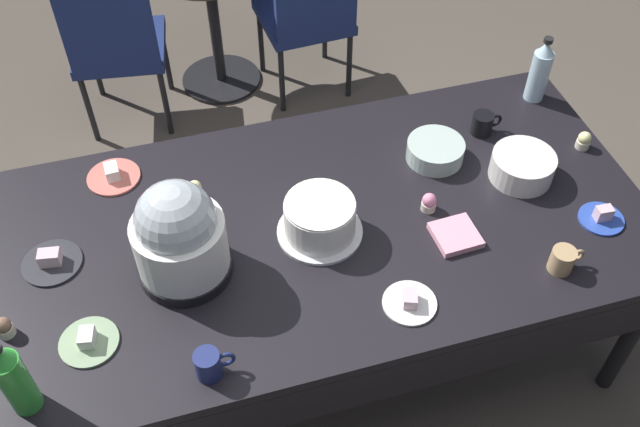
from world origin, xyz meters
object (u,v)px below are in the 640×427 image
object	(u,v)px
soda_bottle_lime_soda	(13,379)
frosted_layer_cake	(320,219)
potluck_table	(320,236)
coffee_mug_navy	(209,364)
cupcake_rose	(195,190)
ceramic_snack_bowl	(522,166)
maroon_chair_right	(308,13)
cupcake_vanilla	(584,141)
soda_bottle_water	(540,71)
round_cafe_table	(212,3)
dessert_plate_white	(410,302)
coffee_mug_black	(483,124)
cupcake_berry	(4,327)
maroon_chair_left	(117,44)
dessert_plate_sage	(88,341)
dessert_plate_charcoal	(51,261)
coffee_mug_tan	(563,260)
dessert_plate_coral	(113,175)
cupcake_cocoa	(429,202)
glass_salad_bowl	(435,151)
slow_cooker	(179,236)
dessert_plate_cobalt	(602,217)

from	to	relation	value
soda_bottle_lime_soda	frosted_layer_cake	bearing A→B (deg)	21.43
potluck_table	coffee_mug_navy	bearing A→B (deg)	-134.98
cupcake_rose	ceramic_snack_bowl	bearing A→B (deg)	-11.29
coffee_mug_navy	maroon_chair_right	xyz separation A→B (m)	(0.85, 2.05, -0.31)
cupcake_vanilla	cupcake_rose	size ratio (longest dim) A/B	1.00
soda_bottle_water	round_cafe_table	distance (m)	1.81
dessert_plate_white	coffee_mug_black	distance (m)	0.84
potluck_table	maroon_chair_right	xyz separation A→B (m)	(0.40, 1.61, -0.20)
maroon_chair_right	round_cafe_table	distance (m)	0.51
cupcake_berry	soda_bottle_lime_soda	size ratio (longest dim) A/B	0.24
maroon_chair_left	dessert_plate_sage	bearing A→B (deg)	-96.24
dessert_plate_charcoal	coffee_mug_tan	size ratio (longest dim) A/B	1.64
dessert_plate_coral	maroon_chair_right	size ratio (longest dim) A/B	0.22
cupcake_cocoa	coffee_mug_navy	world-z (taller)	coffee_mug_navy
coffee_mug_tan	maroon_chair_left	xyz separation A→B (m)	(-1.23, 2.00, -0.30)
glass_salad_bowl	cupcake_vanilla	bearing A→B (deg)	-10.17
coffee_mug_tan	glass_salad_bowl	bearing A→B (deg)	108.05
cupcake_cocoa	maroon_chair_right	distance (m)	1.67
ceramic_snack_bowl	potluck_table	bearing A→B (deg)	-178.60
glass_salad_bowl	cupcake_vanilla	xyz separation A→B (m)	(0.54, -0.10, -0.00)
slow_cooker	soda_bottle_lime_soda	xyz separation A→B (m)	(-0.48, -0.33, -0.03)
dessert_plate_coral	soda_bottle_water	distance (m)	1.62
dessert_plate_sage	slow_cooker	bearing A→B (deg)	30.56
cupcake_rose	maroon_chair_left	size ratio (longest dim) A/B	0.08
dessert_plate_charcoal	cupcake_vanilla	world-z (taller)	cupcake_vanilla
dessert_plate_white	dessert_plate_sage	size ratio (longest dim) A/B	0.96
potluck_table	coffee_mug_tan	size ratio (longest dim) A/B	19.19
cupcake_vanilla	coffee_mug_navy	xyz separation A→B (m)	(-1.47, -0.54, 0.01)
cupcake_cocoa	soda_bottle_lime_soda	xyz separation A→B (m)	(-1.30, -0.36, 0.10)
ceramic_snack_bowl	soda_bottle_water	xyz separation A→B (m)	(0.25, 0.38, 0.08)
cupcake_berry	cupcake_rose	size ratio (longest dim) A/B	1.00
frosted_layer_cake	coffee_mug_navy	bearing A→B (deg)	-136.69
soda_bottle_lime_soda	coffee_mug_tan	xyz separation A→B (m)	(1.60, 0.01, -0.09)
dessert_plate_coral	cupcake_cocoa	world-z (taller)	cupcake_cocoa
cupcake_rose	soda_bottle_lime_soda	world-z (taller)	soda_bottle_lime_soda
dessert_plate_coral	dessert_plate_cobalt	distance (m)	1.66
potluck_table	frosted_layer_cake	bearing A→B (deg)	-107.23
soda_bottle_water	maroon_chair_right	size ratio (longest dim) A/B	0.32
round_cafe_table	coffee_mug_tan	bearing A→B (deg)	-72.07
dessert_plate_coral	slow_cooker	bearing A→B (deg)	-69.35
potluck_table	maroon_chair_right	size ratio (longest dim) A/B	2.59
dessert_plate_charcoal	cupcake_rose	bearing A→B (deg)	18.68
dessert_plate_coral	soda_bottle_water	world-z (taller)	soda_bottle_water
cupcake_vanilla	potluck_table	bearing A→B (deg)	-174.95
slow_cooker	maroon_chair_left	bearing A→B (deg)	93.67
dessert_plate_sage	cupcake_vanilla	distance (m)	1.82
soda_bottle_lime_soda	round_cafe_table	bearing A→B (deg)	68.36
cupcake_cocoa	coffee_mug_tan	distance (m)	0.46
dessert_plate_sage	coffee_mug_black	xyz separation A→B (m)	(1.47, 0.52, 0.03)
frosted_layer_cake	round_cafe_table	bearing A→B (deg)	91.18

